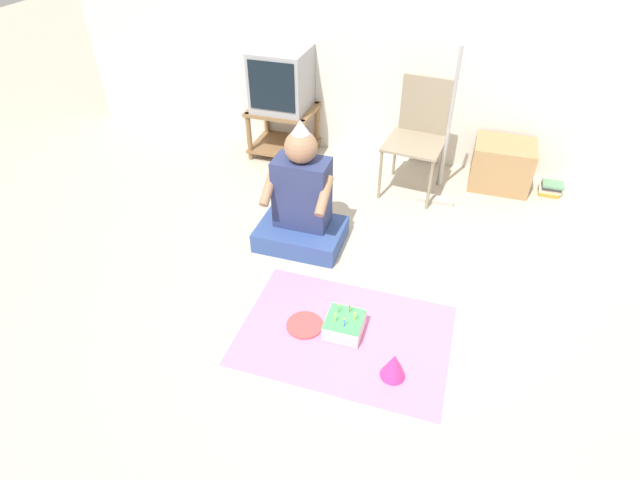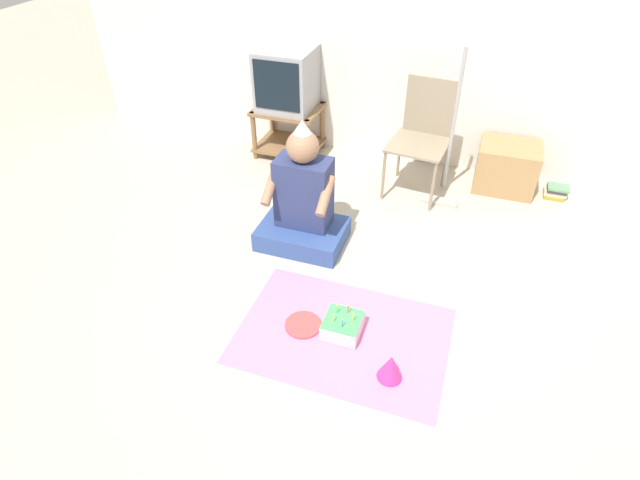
# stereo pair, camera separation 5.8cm
# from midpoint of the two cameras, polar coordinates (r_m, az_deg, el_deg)

# --- Properties ---
(ground_plane) EXTENTS (16.00, 16.00, 0.00)m
(ground_plane) POSITION_cam_midpoint_polar(r_m,az_deg,el_deg) (3.00, 4.20, -8.72)
(ground_plane) COLOR #BCB29E
(wall_back) EXTENTS (6.40, 0.06, 2.55)m
(wall_back) POSITION_cam_midpoint_polar(r_m,az_deg,el_deg) (4.20, 12.61, 24.63)
(wall_back) COLOR silver
(wall_back) RESTS_ON ground_plane
(tv_stand) EXTENTS (0.56, 0.46, 0.44)m
(tv_stand) POSITION_cam_midpoint_polar(r_m,az_deg,el_deg) (4.55, -4.54, 12.78)
(tv_stand) COLOR olive
(tv_stand) RESTS_ON ground_plane
(tv) EXTENTS (0.45, 0.45, 0.50)m
(tv) POSITION_cam_midpoint_polar(r_m,az_deg,el_deg) (4.39, -4.82, 17.83)
(tv) COLOR #99999E
(tv) RESTS_ON tv_stand
(folding_chair) EXTENTS (0.47, 0.48, 0.87)m
(folding_chair) POSITION_cam_midpoint_polar(r_m,az_deg,el_deg) (3.99, 10.79, 12.24)
(folding_chair) COLOR gray
(folding_chair) RESTS_ON ground_plane
(cardboard_box_stack) EXTENTS (0.46, 0.38, 0.37)m
(cardboard_box_stack) POSITION_cam_midpoint_polar(r_m,az_deg,el_deg) (4.32, 19.68, 8.10)
(cardboard_box_stack) COLOR #A87F51
(cardboard_box_stack) RESTS_ON ground_plane
(dust_mop) EXTENTS (0.28, 0.29, 1.21)m
(dust_mop) POSITION_cam_midpoint_polar(r_m,az_deg,el_deg) (3.93, 13.48, 9.04)
(dust_mop) COLOR #B2ADA3
(dust_mop) RESTS_ON ground_plane
(book_pile) EXTENTS (0.18, 0.15, 0.10)m
(book_pile) POSITION_cam_midpoint_polar(r_m,az_deg,el_deg) (4.42, 24.50, 5.38)
(book_pile) COLOR #A88933
(book_pile) RESTS_ON ground_plane
(person_seated) EXTENTS (0.58, 0.43, 0.90)m
(person_seated) POSITION_cam_midpoint_polar(r_m,az_deg,el_deg) (3.37, -2.64, 4.07)
(person_seated) COLOR #334C8C
(person_seated) RESTS_ON ground_plane
(party_cloth) EXTENTS (1.18, 0.82, 0.01)m
(party_cloth) POSITION_cam_midpoint_polar(r_m,az_deg,el_deg) (2.90, 2.27, -10.74)
(party_cloth) COLOR pink
(party_cloth) RESTS_ON ground_plane
(birthday_cake) EXTENTS (0.21, 0.21, 0.17)m
(birthday_cake) POSITION_cam_midpoint_polar(r_m,az_deg,el_deg) (2.87, 2.21, -9.70)
(birthday_cake) COLOR silver
(birthday_cake) RESTS_ON party_cloth
(party_hat_blue) EXTENTS (0.14, 0.14, 0.16)m
(party_hat_blue) POSITION_cam_midpoint_polar(r_m,az_deg,el_deg) (2.67, 7.81, -14.01)
(party_hat_blue) COLOR #CC338C
(party_hat_blue) RESTS_ON party_cloth
(paper_plate) EXTENTS (0.21, 0.21, 0.01)m
(paper_plate) POSITION_cam_midpoint_polar(r_m,az_deg,el_deg) (2.93, -2.32, -9.68)
(paper_plate) COLOR #D84C4C
(paper_plate) RESTS_ON party_cloth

